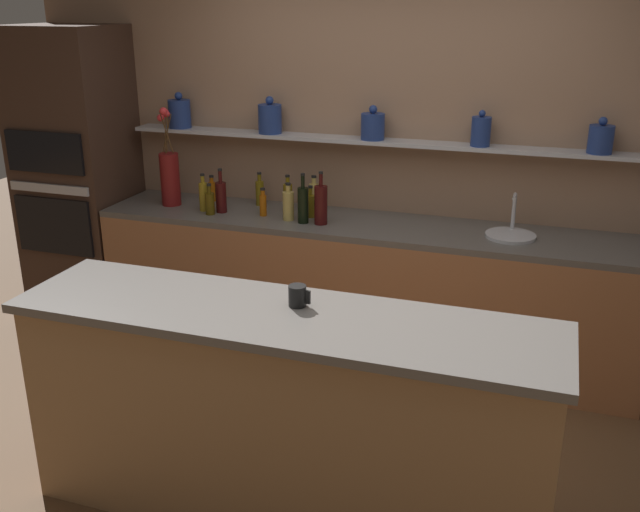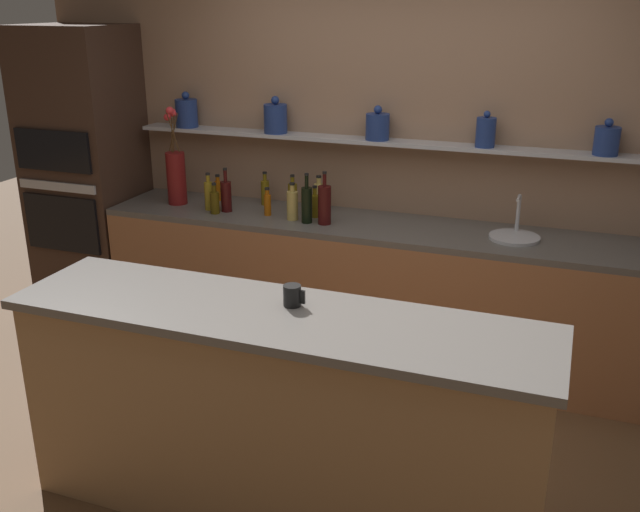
# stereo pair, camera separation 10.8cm
# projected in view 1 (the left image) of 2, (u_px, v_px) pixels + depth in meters

# --- Properties ---
(ground_plane) EXTENTS (12.00, 12.00, 0.00)m
(ground_plane) POSITION_uv_depth(u_px,v_px,m) (315.00, 458.00, 3.74)
(ground_plane) COLOR brown
(back_wall_unit) EXTENTS (5.20, 0.28, 2.60)m
(back_wall_unit) POSITION_uv_depth(u_px,v_px,m) (392.00, 154.00, 4.73)
(back_wall_unit) COLOR #937056
(back_wall_unit) RESTS_ON ground_plane
(back_counter_unit) EXTENTS (3.51, 0.62, 0.92)m
(back_counter_unit) POSITION_uv_depth(u_px,v_px,m) (360.00, 289.00, 4.73)
(back_counter_unit) COLOR #99603D
(back_counter_unit) RESTS_ON ground_plane
(island_counter) EXTENTS (2.38, 0.61, 1.02)m
(island_counter) POSITION_uv_depth(u_px,v_px,m) (284.00, 416.00, 3.19)
(island_counter) COLOR tan
(island_counter) RESTS_ON ground_plane
(oven_tower) EXTENTS (0.72, 0.64, 2.11)m
(oven_tower) POSITION_uv_depth(u_px,v_px,m) (78.00, 177.00, 5.16)
(oven_tower) COLOR #3D281E
(oven_tower) RESTS_ON ground_plane
(flower_vase) EXTENTS (0.14, 0.16, 0.68)m
(flower_vase) POSITION_uv_depth(u_px,v_px,m) (170.00, 175.00, 4.90)
(flower_vase) COLOR maroon
(flower_vase) RESTS_ON back_counter_unit
(sink_fixture) EXTENTS (0.30, 0.30, 0.25)m
(sink_fixture) POSITION_uv_depth(u_px,v_px,m) (511.00, 233.00, 4.29)
(sink_fixture) COLOR #B7B7BC
(sink_fixture) RESTS_ON back_counter_unit
(bottle_wine_0) EXTENTS (0.07, 0.07, 0.30)m
(bottle_wine_0) POSITION_uv_depth(u_px,v_px,m) (221.00, 196.00, 4.76)
(bottle_wine_0) COLOR #380C0C
(bottle_wine_0) RESTS_ON back_counter_unit
(bottle_oil_1) EXTENTS (0.06, 0.06, 0.21)m
(bottle_oil_1) POSITION_uv_depth(u_px,v_px,m) (210.00, 203.00, 4.72)
(bottle_oil_1) COLOR #47380A
(bottle_oil_1) RESTS_ON back_counter_unit
(bottle_spirit_2) EXTENTS (0.07, 0.07, 0.24)m
(bottle_spirit_2) POSITION_uv_depth(u_px,v_px,m) (314.00, 196.00, 4.80)
(bottle_spirit_2) COLOR tan
(bottle_spirit_2) RESTS_ON back_counter_unit
(bottle_spirit_3) EXTENTS (0.07, 0.07, 0.25)m
(bottle_spirit_3) POSITION_uv_depth(u_px,v_px,m) (288.00, 205.00, 4.60)
(bottle_spirit_3) COLOR tan
(bottle_spirit_3) RESTS_ON back_counter_unit
(bottle_wine_4) EXTENTS (0.07, 0.07, 0.32)m
(bottle_wine_4) POSITION_uv_depth(u_px,v_px,m) (303.00, 204.00, 4.53)
(bottle_wine_4) COLOR black
(bottle_wine_4) RESTS_ON back_counter_unit
(bottle_wine_5) EXTENTS (0.08, 0.08, 0.34)m
(bottle_wine_5) POSITION_uv_depth(u_px,v_px,m) (321.00, 204.00, 4.50)
(bottle_wine_5) COLOR #380C0C
(bottle_wine_5) RESTS_ON back_counter_unit
(bottle_oil_6) EXTENTS (0.06, 0.06, 0.21)m
(bottle_oil_6) POSITION_uv_depth(u_px,v_px,m) (311.00, 205.00, 4.66)
(bottle_oil_6) COLOR brown
(bottle_oil_6) RESTS_ON back_counter_unit
(bottle_oil_7) EXTENTS (0.06, 0.06, 0.26)m
(bottle_oil_7) POSITION_uv_depth(u_px,v_px,m) (203.00, 196.00, 4.79)
(bottle_oil_7) COLOR olive
(bottle_oil_7) RESTS_ON back_counter_unit
(bottle_oil_8) EXTENTS (0.06, 0.06, 0.23)m
(bottle_oil_8) POSITION_uv_depth(u_px,v_px,m) (260.00, 192.00, 4.93)
(bottle_oil_8) COLOR brown
(bottle_oil_8) RESTS_ON back_counter_unit
(bottle_sauce_9) EXTENTS (0.05, 0.05, 0.19)m
(bottle_sauce_9) POSITION_uv_depth(u_px,v_px,m) (212.00, 190.00, 5.03)
(bottle_sauce_9) COLOR #9E4C0A
(bottle_sauce_9) RESTS_ON back_counter_unit
(bottle_oil_10) EXTENTS (0.06, 0.06, 0.25)m
(bottle_oil_10) POSITION_uv_depth(u_px,v_px,m) (288.00, 197.00, 4.78)
(bottle_oil_10) COLOR brown
(bottle_oil_10) RESTS_ON back_counter_unit
(bottle_sauce_11) EXTENTS (0.05, 0.05, 0.19)m
(bottle_sauce_11) POSITION_uv_depth(u_px,v_px,m) (263.00, 204.00, 4.69)
(bottle_sauce_11) COLOR #9E4C0A
(bottle_sauce_11) RESTS_ON back_counter_unit
(coffee_mug) EXTENTS (0.10, 0.08, 0.09)m
(coffee_mug) POSITION_uv_depth(u_px,v_px,m) (298.00, 296.00, 3.07)
(coffee_mug) COLOR black
(coffee_mug) RESTS_ON island_counter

